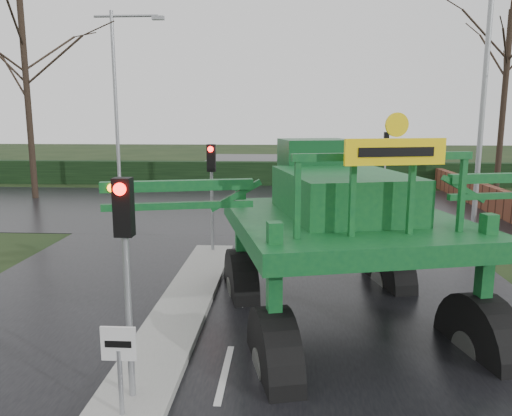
# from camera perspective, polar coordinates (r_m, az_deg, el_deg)

# --- Properties ---
(ground) EXTENTS (140.00, 140.00, 0.00)m
(ground) POSITION_cam_1_polar(r_m,az_deg,el_deg) (9.08, -3.58, -18.44)
(ground) COLOR black
(ground) RESTS_ON ground
(road_main) EXTENTS (14.00, 80.00, 0.02)m
(road_main) POSITION_cam_1_polar(r_m,az_deg,el_deg) (18.44, 0.18, -3.27)
(road_main) COLOR black
(road_main) RESTS_ON ground
(road_cross) EXTENTS (80.00, 12.00, 0.02)m
(road_cross) POSITION_cam_1_polar(r_m,az_deg,el_deg) (24.30, 0.97, 0.09)
(road_cross) COLOR black
(road_cross) RESTS_ON ground
(median_island) EXTENTS (1.20, 10.00, 0.16)m
(median_island) POSITION_cam_1_polar(r_m,az_deg,el_deg) (11.93, -8.13, -10.77)
(median_island) COLOR gray
(median_island) RESTS_ON ground
(hedge_row) EXTENTS (44.00, 0.90, 1.50)m
(hedge_row) POSITION_cam_1_polar(r_m,az_deg,el_deg) (32.10, 1.59, 3.97)
(hedge_row) COLOR black
(hedge_row) RESTS_ON ground
(brick_wall) EXTENTS (0.40, 20.00, 1.20)m
(brick_wall) POSITION_cam_1_polar(r_m,az_deg,el_deg) (25.98, 24.80, 1.12)
(brick_wall) COLOR #592D1E
(brick_wall) RESTS_ON ground
(keep_left_sign) EXTENTS (0.50, 0.07, 1.35)m
(keep_left_sign) POSITION_cam_1_polar(r_m,az_deg,el_deg) (7.56, -15.37, -16.04)
(keep_left_sign) COLOR gray
(keep_left_sign) RESTS_ON ground
(traffic_signal_near) EXTENTS (0.26, 0.33, 3.52)m
(traffic_signal_near) POSITION_cam_1_polar(r_m,az_deg,el_deg) (7.47, -14.74, -3.78)
(traffic_signal_near) COLOR gray
(traffic_signal_near) RESTS_ON ground
(traffic_signal_mid) EXTENTS (0.26, 0.33, 3.52)m
(traffic_signal_mid) POSITION_cam_1_polar(r_m,az_deg,el_deg) (15.65, -5.11, 3.85)
(traffic_signal_mid) COLOR gray
(traffic_signal_mid) RESTS_ON ground
(traffic_signal_far) EXTENTS (0.26, 0.33, 3.52)m
(traffic_signal_far) POSITION_cam_1_polar(r_m,az_deg,el_deg) (28.48, 14.62, 6.53)
(traffic_signal_far) COLOR gray
(traffic_signal_far) RESTS_ON ground
(street_light_right) EXTENTS (3.85, 0.30, 10.00)m
(street_light_right) POSITION_cam_1_polar(r_m,az_deg,el_deg) (21.20, 23.96, 13.94)
(street_light_right) COLOR gray
(street_light_right) RESTS_ON ground
(street_light_left_far) EXTENTS (3.85, 0.30, 10.00)m
(street_light_left_far) POSITION_cam_1_polar(r_m,az_deg,el_deg) (29.41, -15.25, 13.25)
(street_light_left_far) COLOR gray
(street_light_left_far) RESTS_ON ground
(tree_left_far) EXTENTS (7.70, 7.70, 13.26)m
(tree_left_far) POSITION_cam_1_polar(r_m,az_deg,el_deg) (29.33, -24.93, 14.94)
(tree_left_far) COLOR black
(tree_left_far) RESTS_ON ground
(tree_right_far) EXTENTS (7.00, 7.00, 12.05)m
(tree_right_far) POSITION_cam_1_polar(r_m,az_deg,el_deg) (31.34, 26.66, 13.26)
(tree_right_far) COLOR black
(tree_right_far) RESTS_ON ground
(crop_sprayer) EXTENTS (9.69, 7.07, 5.55)m
(crop_sprayer) POSITION_cam_1_polar(r_m,az_deg,el_deg) (8.56, 1.78, -1.41)
(crop_sprayer) COLOR black
(crop_sprayer) RESTS_ON ground
(white_sedan) EXTENTS (4.80, 2.99, 1.49)m
(white_sedan) POSITION_cam_1_polar(r_m,az_deg,el_deg) (25.48, 10.20, 0.40)
(white_sedan) COLOR silver
(white_sedan) RESTS_ON ground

